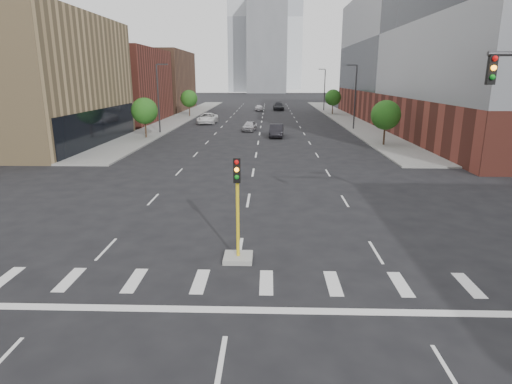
{
  "coord_description": "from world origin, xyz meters",
  "views": [
    {
      "loc": [
        1.25,
        -7.61,
        7.48
      ],
      "look_at": [
        0.7,
        10.75,
        2.5
      ],
      "focal_mm": 30.0,
      "sensor_mm": 36.0,
      "label": 1
    }
  ],
  "objects_px": {
    "car_near_left": "(250,126)",
    "car_mid_right": "(276,131)",
    "car_far_left": "(208,118)",
    "car_distant": "(259,108)",
    "median_traffic_signal": "(238,239)",
    "car_deep_right": "(279,107)"
  },
  "relations": [
    {
      "from": "car_near_left",
      "to": "car_mid_right",
      "type": "height_order",
      "value": "car_mid_right"
    },
    {
      "from": "car_mid_right",
      "to": "car_far_left",
      "type": "xyz_separation_m",
      "value": [
        -11.03,
        15.77,
        0.04
      ]
    },
    {
      "from": "car_mid_right",
      "to": "car_distant",
      "type": "xyz_separation_m",
      "value": [
        -3.23,
        42.45,
        -0.1
      ]
    },
    {
      "from": "car_mid_right",
      "to": "median_traffic_signal",
      "type": "bearing_deg",
      "value": -90.08
    },
    {
      "from": "median_traffic_signal",
      "to": "car_distant",
      "type": "relative_size",
      "value": 1.08
    },
    {
      "from": "car_far_left",
      "to": "car_distant",
      "type": "xyz_separation_m",
      "value": [
        7.8,
        26.69,
        -0.15
      ]
    },
    {
      "from": "car_near_left",
      "to": "car_distant",
      "type": "bearing_deg",
      "value": 97.14
    },
    {
      "from": "car_deep_right",
      "to": "median_traffic_signal",
      "type": "bearing_deg",
      "value": -93.04
    },
    {
      "from": "median_traffic_signal",
      "to": "car_deep_right",
      "type": "bearing_deg",
      "value": 87.64
    },
    {
      "from": "median_traffic_signal",
      "to": "car_distant",
      "type": "height_order",
      "value": "median_traffic_signal"
    },
    {
      "from": "median_traffic_signal",
      "to": "car_distant",
      "type": "distance_m",
      "value": 80.49
    },
    {
      "from": "car_far_left",
      "to": "car_deep_right",
      "type": "height_order",
      "value": "car_deep_right"
    },
    {
      "from": "median_traffic_signal",
      "to": "car_mid_right",
      "type": "height_order",
      "value": "median_traffic_signal"
    },
    {
      "from": "car_near_left",
      "to": "car_mid_right",
      "type": "bearing_deg",
      "value": -50.74
    },
    {
      "from": "median_traffic_signal",
      "to": "car_mid_right",
      "type": "xyz_separation_m",
      "value": [
        2.21,
        38.03,
        -0.18
      ]
    },
    {
      "from": "car_far_left",
      "to": "car_near_left",
      "type": "bearing_deg",
      "value": -50.98
    },
    {
      "from": "car_mid_right",
      "to": "car_deep_right",
      "type": "distance_m",
      "value": 44.33
    },
    {
      "from": "car_mid_right",
      "to": "car_distant",
      "type": "height_order",
      "value": "car_mid_right"
    },
    {
      "from": "car_near_left",
      "to": "median_traffic_signal",
      "type": "bearing_deg",
      "value": -80.14
    },
    {
      "from": "car_distant",
      "to": "median_traffic_signal",
      "type": "bearing_deg",
      "value": -94.49
    },
    {
      "from": "median_traffic_signal",
      "to": "car_near_left",
      "type": "height_order",
      "value": "median_traffic_signal"
    },
    {
      "from": "median_traffic_signal",
      "to": "car_far_left",
      "type": "bearing_deg",
      "value": 99.31
    }
  ]
}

